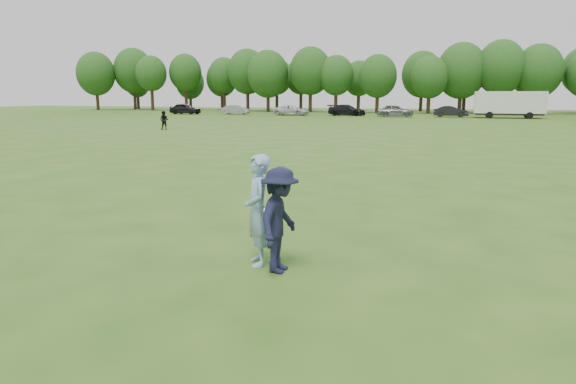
{
  "coord_description": "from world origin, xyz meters",
  "views": [
    {
      "loc": [
        3.05,
        -7.8,
        2.83
      ],
      "look_at": [
        0.18,
        0.83,
        1.1
      ],
      "focal_mm": 32.0,
      "sensor_mm": 36.0,
      "label": 1
    }
  ],
  "objects_px": {
    "defender": "(280,220)",
    "cargo_trailer": "(509,103)",
    "car_c": "(292,110)",
    "car_e": "(395,111)",
    "car_f": "(451,112)",
    "thrower": "(258,210)",
    "car_d": "(347,110)",
    "player_far_a": "(164,120)",
    "car_a": "(185,109)",
    "car_b": "(235,110)"
  },
  "relations": [
    {
      "from": "car_f",
      "to": "thrower",
      "type": "bearing_deg",
      "value": 171.88
    },
    {
      "from": "cargo_trailer",
      "to": "car_b",
      "type": "bearing_deg",
      "value": 179.11
    },
    {
      "from": "car_a",
      "to": "car_d",
      "type": "distance_m",
      "value": 23.5
    },
    {
      "from": "car_b",
      "to": "car_e",
      "type": "xyz_separation_m",
      "value": [
        22.89,
        -1.27,
        0.12
      ]
    },
    {
      "from": "player_far_a",
      "to": "cargo_trailer",
      "type": "distance_m",
      "value": 42.15
    },
    {
      "from": "player_far_a",
      "to": "car_d",
      "type": "relative_size",
      "value": 0.3
    },
    {
      "from": "thrower",
      "to": "car_c",
      "type": "distance_m",
      "value": 62.79
    },
    {
      "from": "car_b",
      "to": "car_c",
      "type": "height_order",
      "value": "car_c"
    },
    {
      "from": "car_c",
      "to": "car_f",
      "type": "xyz_separation_m",
      "value": [
        20.83,
        1.23,
        0.02
      ]
    },
    {
      "from": "defender",
      "to": "car_b",
      "type": "relative_size",
      "value": 0.43
    },
    {
      "from": "car_a",
      "to": "car_d",
      "type": "xyz_separation_m",
      "value": [
        23.39,
        2.28,
        -0.05
      ]
    },
    {
      "from": "thrower",
      "to": "car_b",
      "type": "distance_m",
      "value": 66.72
    },
    {
      "from": "car_c",
      "to": "cargo_trailer",
      "type": "xyz_separation_m",
      "value": [
        27.53,
        0.25,
        1.09
      ]
    },
    {
      "from": "car_b",
      "to": "car_f",
      "type": "xyz_separation_m",
      "value": [
        29.63,
        0.41,
        0.04
      ]
    },
    {
      "from": "thrower",
      "to": "car_d",
      "type": "distance_m",
      "value": 62.39
    },
    {
      "from": "car_b",
      "to": "car_c",
      "type": "bearing_deg",
      "value": -96.84
    },
    {
      "from": "defender",
      "to": "car_c",
      "type": "distance_m",
      "value": 63.13
    },
    {
      "from": "car_d",
      "to": "car_e",
      "type": "xyz_separation_m",
      "value": [
        6.68,
        -1.91,
        0.04
      ]
    },
    {
      "from": "car_a",
      "to": "car_e",
      "type": "relative_size",
      "value": 1.0
    },
    {
      "from": "defender",
      "to": "car_d",
      "type": "distance_m",
      "value": 62.69
    },
    {
      "from": "defender",
      "to": "car_f",
      "type": "height_order",
      "value": "defender"
    },
    {
      "from": "car_b",
      "to": "car_c",
      "type": "distance_m",
      "value": 8.84
    },
    {
      "from": "thrower",
      "to": "player_far_a",
      "type": "xyz_separation_m",
      "value": [
        -19.75,
        28.95,
        -0.18
      ]
    },
    {
      "from": "car_b",
      "to": "cargo_trailer",
      "type": "height_order",
      "value": "cargo_trailer"
    },
    {
      "from": "defender",
      "to": "car_e",
      "type": "bearing_deg",
      "value": 6.26
    },
    {
      "from": "car_c",
      "to": "car_e",
      "type": "bearing_deg",
      "value": -87.44
    },
    {
      "from": "car_e",
      "to": "car_f",
      "type": "xyz_separation_m",
      "value": [
        6.74,
        1.68,
        -0.08
      ]
    },
    {
      "from": "thrower",
      "to": "car_b",
      "type": "relative_size",
      "value": 0.47
    },
    {
      "from": "car_f",
      "to": "cargo_trailer",
      "type": "xyz_separation_m",
      "value": [
        6.7,
        -0.98,
        1.07
      ]
    },
    {
      "from": "car_c",
      "to": "car_d",
      "type": "bearing_deg",
      "value": -74.49
    },
    {
      "from": "car_e",
      "to": "cargo_trailer",
      "type": "xyz_separation_m",
      "value": [
        13.44,
        0.71,
        0.99
      ]
    },
    {
      "from": "thrower",
      "to": "car_c",
      "type": "height_order",
      "value": "thrower"
    },
    {
      "from": "car_c",
      "to": "defender",
      "type": "bearing_deg",
      "value": -157.72
    },
    {
      "from": "thrower",
      "to": "defender",
      "type": "xyz_separation_m",
      "value": [
        0.46,
        -0.22,
        -0.08
      ]
    },
    {
      "from": "thrower",
      "to": "player_far_a",
      "type": "relative_size",
      "value": 1.23
    },
    {
      "from": "player_far_a",
      "to": "thrower",
      "type": "bearing_deg",
      "value": -66.22
    },
    {
      "from": "car_a",
      "to": "cargo_trailer",
      "type": "relative_size",
      "value": 0.51
    },
    {
      "from": "car_a",
      "to": "car_c",
      "type": "height_order",
      "value": "car_a"
    },
    {
      "from": "car_a",
      "to": "car_d",
      "type": "relative_size",
      "value": 0.91
    },
    {
      "from": "car_b",
      "to": "car_f",
      "type": "height_order",
      "value": "car_f"
    },
    {
      "from": "player_far_a",
      "to": "car_c",
      "type": "distance_m",
      "value": 30.93
    },
    {
      "from": "car_a",
      "to": "car_f",
      "type": "bearing_deg",
      "value": -82.12
    },
    {
      "from": "car_c",
      "to": "car_f",
      "type": "height_order",
      "value": "car_f"
    },
    {
      "from": "player_far_a",
      "to": "car_b",
      "type": "bearing_deg",
      "value": 93.59
    },
    {
      "from": "defender",
      "to": "car_d",
      "type": "bearing_deg",
      "value": 12.2
    },
    {
      "from": "defender",
      "to": "cargo_trailer",
      "type": "bearing_deg",
      "value": -6.51
    },
    {
      "from": "car_a",
      "to": "car_f",
      "type": "xyz_separation_m",
      "value": [
        36.82,
        2.06,
        -0.09
      ]
    },
    {
      "from": "car_c",
      "to": "thrower",
      "type": "bearing_deg",
      "value": -158.06
    },
    {
      "from": "car_b",
      "to": "thrower",
      "type": "bearing_deg",
      "value": -156.98
    },
    {
      "from": "car_a",
      "to": "car_b",
      "type": "xyz_separation_m",
      "value": [
        7.19,
        1.65,
        -0.13
      ]
    }
  ]
}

